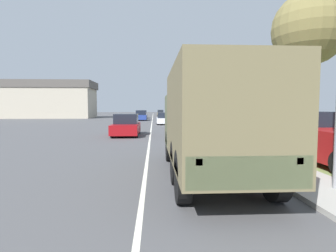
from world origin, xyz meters
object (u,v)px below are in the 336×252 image
(car_third_ahead, at_px, (141,116))
(car_farthest_ahead, at_px, (160,113))
(car_fourth_ahead, at_px, (143,115))
(pickup_truck, at_px, (325,138))
(car_second_ahead, at_px, (164,119))
(car_nearest_ahead, at_px, (126,126))
(military_truck, at_px, (210,120))

(car_third_ahead, xyz_separation_m, car_farthest_ahead, (3.87, 25.21, -0.05))
(car_fourth_ahead, height_order, pickup_truck, pickup_truck)
(car_second_ahead, bearing_deg, car_farthest_ahead, 89.30)
(car_nearest_ahead, relative_size, car_third_ahead, 1.01)
(military_truck, bearing_deg, car_third_ahead, 95.99)
(car_fourth_ahead, relative_size, car_farthest_ahead, 0.91)
(car_third_ahead, bearing_deg, military_truck, -84.01)
(car_third_ahead, bearing_deg, car_farthest_ahead, 81.27)
(military_truck, height_order, car_nearest_ahead, military_truck)
(pickup_truck, bearing_deg, car_second_ahead, 102.63)
(car_nearest_ahead, xyz_separation_m, car_fourth_ahead, (-0.14, 32.88, -0.01))
(military_truck, relative_size, car_farthest_ahead, 1.44)
(military_truck, height_order, pickup_truck, military_truck)
(car_nearest_ahead, height_order, car_second_ahead, car_nearest_ahead)
(car_second_ahead, relative_size, pickup_truck, 0.75)
(car_second_ahead, distance_m, car_third_ahead, 11.11)
(car_nearest_ahead, distance_m, car_second_ahead, 13.71)
(car_second_ahead, bearing_deg, car_nearest_ahead, -104.38)
(car_farthest_ahead, bearing_deg, car_fourth_ahead, -103.83)
(car_third_ahead, bearing_deg, pickup_truck, -75.67)
(car_farthest_ahead, xyz_separation_m, pickup_truck, (4.85, -59.35, 0.22))
(car_second_ahead, height_order, pickup_truck, pickup_truck)
(car_second_ahead, relative_size, car_fourth_ahead, 0.94)
(car_nearest_ahead, bearing_deg, car_third_ahead, 90.07)
(car_farthest_ahead, bearing_deg, car_nearest_ahead, -94.48)
(military_truck, bearing_deg, pickup_truck, 22.11)
(car_second_ahead, height_order, car_farthest_ahead, car_farthest_ahead)
(military_truck, xyz_separation_m, car_third_ahead, (-3.79, 36.15, -1.00))
(car_farthest_ahead, bearing_deg, pickup_truck, -85.33)
(military_truck, bearing_deg, car_second_ahead, 90.80)
(car_third_ahead, height_order, car_farthest_ahead, car_third_ahead)
(car_nearest_ahead, distance_m, car_fourth_ahead, 32.88)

